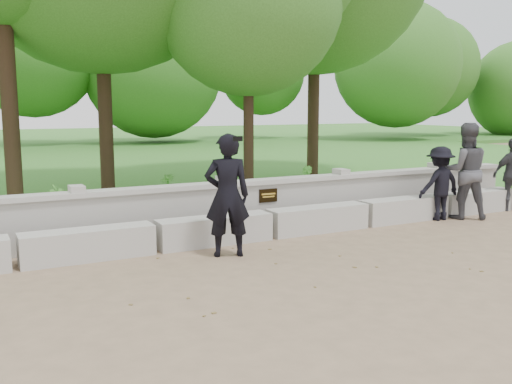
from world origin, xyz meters
The scene contains 10 objects.
ground centered at (0.00, 0.00, 0.00)m, with size 80.00×80.00×0.00m, color #8D7356.
lawn centered at (0.00, 14.00, 0.12)m, with size 40.00×22.00×0.25m, color #2C6B25.
concrete_bench centered at (0.00, 1.90, 0.22)m, with size 11.90×0.45×0.45m.
parapet_wall centered at (0.00, 2.60, 0.46)m, with size 12.50×0.35×0.90m.
man_main centered at (-1.13, 1.14, 0.91)m, with size 0.77×0.71×1.82m.
visitor_left centered at (4.22, 1.55, 0.95)m, with size 1.16×1.09×1.89m.
visitor_mid centered at (3.67, 1.67, 0.72)m, with size 0.94×0.56×1.44m.
shrub_a centered at (-3.14, 3.53, 0.58)m, with size 0.35×0.24×0.67m, color #3D7E2A.
shrub_b centered at (2.85, 5.10, 0.52)m, with size 0.29×0.24×0.54m, color #3D7E2A.
shrub_d centered at (-0.76, 4.89, 0.53)m, with size 0.31×0.28×0.56m, color #3D7E2A.
Camera 1 is at (-4.61, -6.36, 2.21)m, focal length 40.00 mm.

